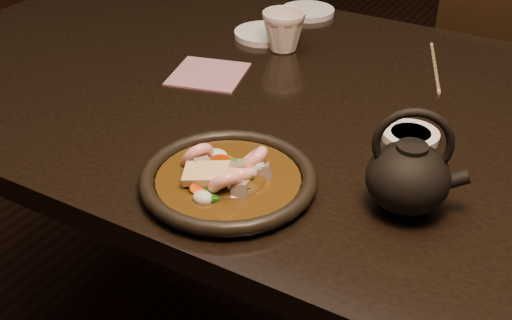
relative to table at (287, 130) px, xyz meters
The scene contains 11 objects.
table is the anchor object (origin of this frame).
chair 0.79m from the table, 68.01° to the left, with size 0.39×0.39×0.81m.
plate 0.33m from the table, 77.70° to the right, with size 0.25×0.25×0.03m.
stirfry 0.33m from the table, 78.02° to the right, with size 0.15×0.14×0.06m.
soy_dish 0.26m from the table, 10.73° to the right, with size 0.09×0.09×0.01m, color silver.
saucer_left 0.29m from the table, 128.92° to the left, with size 0.13×0.13×0.01m, color silver.
saucer_right 0.43m from the table, 111.67° to the left, with size 0.12×0.12×0.01m, color silver.
tea_cup 0.23m from the table, 121.06° to the left, with size 0.09×0.08×0.09m, color beige.
chopsticks 0.32m from the table, 50.41° to the left, with size 0.09×0.22×0.01m.
napkin 0.18m from the table, behind, with size 0.13×0.13×0.00m, color #A26470.
teapot 0.40m from the table, 37.59° to the right, with size 0.13×0.11×0.15m.
Camera 1 is at (0.48, -0.93, 1.27)m, focal length 45.00 mm.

